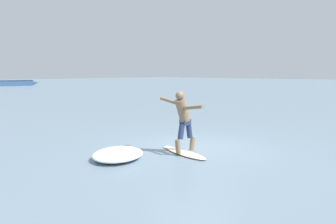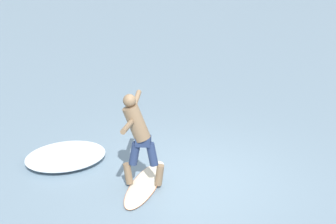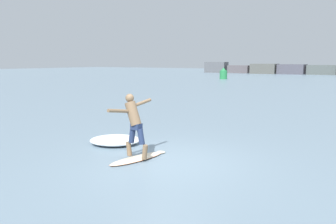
# 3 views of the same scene
# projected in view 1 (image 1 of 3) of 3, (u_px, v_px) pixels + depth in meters

# --- Properties ---
(ground_plane) EXTENTS (200.00, 200.00, 0.00)m
(ground_plane) POSITION_uv_depth(u_px,v_px,m) (194.00, 148.00, 9.78)
(ground_plane) COLOR slate
(surfboard) EXTENTS (0.86, 1.90, 0.20)m
(surfboard) POSITION_uv_depth(u_px,v_px,m) (184.00, 153.00, 9.05)
(surfboard) COLOR beige
(surfboard) RESTS_ON ground
(surfer) EXTENTS (0.74, 1.60, 1.68)m
(surfer) POSITION_uv_depth(u_px,v_px,m) (183.00, 117.00, 8.84)
(surfer) COLOR brown
(surfer) RESTS_ON surfboard
(fishing_boat_near_jetty) EXTENTS (7.89, 3.40, 0.93)m
(fishing_boat_near_jetty) POSITION_uv_depth(u_px,v_px,m) (12.00, 83.00, 53.96)
(fishing_boat_near_jetty) COLOR #2D4D77
(fishing_boat_near_jetty) RESTS_ON ground
(wave_foam_at_tail) EXTENTS (2.01, 1.90, 0.25)m
(wave_foam_at_tail) POSITION_uv_depth(u_px,v_px,m) (118.00, 154.00, 8.52)
(wave_foam_at_tail) COLOR white
(wave_foam_at_tail) RESTS_ON ground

